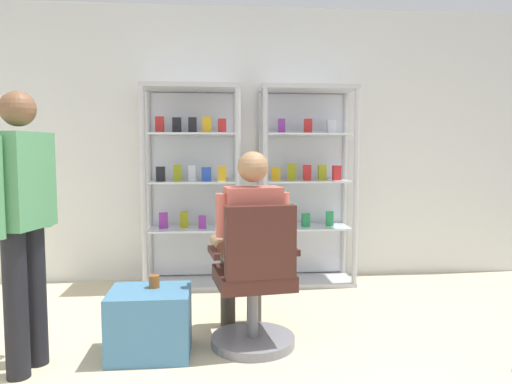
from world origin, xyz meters
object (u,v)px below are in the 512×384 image
object	(u,v)px
seated_shopkeeper	(249,237)
display_cabinet_left	(192,185)
storage_crate	(150,322)
tea_glass	(154,281)
standing_customer	(22,214)
display_cabinet_right	(306,184)
office_chair	(255,290)

from	to	relation	value
seated_shopkeeper	display_cabinet_left	bearing A→B (deg)	107.24
storage_crate	tea_glass	size ratio (longest dim) A/B	6.29
display_cabinet_left	standing_customer	size ratio (longest dim) A/B	1.17
seated_shopkeeper	display_cabinet_right	bearing A→B (deg)	65.14
display_cabinet_right	seated_shopkeeper	distance (m)	1.59
storage_crate	tea_glass	distance (m)	0.26
display_cabinet_right	seated_shopkeeper	size ratio (longest dim) A/B	1.47
display_cabinet_left	standing_customer	xyz separation A→B (m)	(-0.90, -1.78, -0.04)
display_cabinet_left	storage_crate	xyz separation A→B (m)	(-0.21, -1.61, -0.76)
office_chair	standing_customer	distance (m)	1.48
standing_customer	storage_crate	bearing A→B (deg)	13.58
seated_shopkeeper	storage_crate	world-z (taller)	seated_shopkeeper
office_chair	tea_glass	world-z (taller)	office_chair
standing_customer	office_chair	bearing A→B (deg)	8.16
display_cabinet_left	standing_customer	bearing A→B (deg)	-116.72
office_chair	tea_glass	xyz separation A→B (m)	(-0.65, 0.03, 0.06)
display_cabinet_left	display_cabinet_right	distance (m)	1.10
office_chair	seated_shopkeeper	distance (m)	0.36
seated_shopkeeper	office_chair	bearing A→B (deg)	-81.99
office_chair	storage_crate	world-z (taller)	office_chair
office_chair	storage_crate	distance (m)	0.70
storage_crate	display_cabinet_left	bearing A→B (deg)	82.72
display_cabinet_right	storage_crate	bearing A→B (deg)	-129.01
office_chair	display_cabinet_left	bearing A→B (deg)	106.33
storage_crate	standing_customer	bearing A→B (deg)	-166.42
tea_glass	standing_customer	xyz separation A→B (m)	(-0.71, -0.22, 0.48)
seated_shopkeeper	tea_glass	bearing A→B (deg)	-168.02
office_chair	standing_customer	world-z (taller)	standing_customer
display_cabinet_left	office_chair	xyz separation A→B (m)	(0.46, -1.58, -0.57)
display_cabinet_left	storage_crate	world-z (taller)	display_cabinet_left
standing_customer	display_cabinet_left	bearing A→B (deg)	63.28
seated_shopkeeper	standing_customer	distance (m)	1.40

